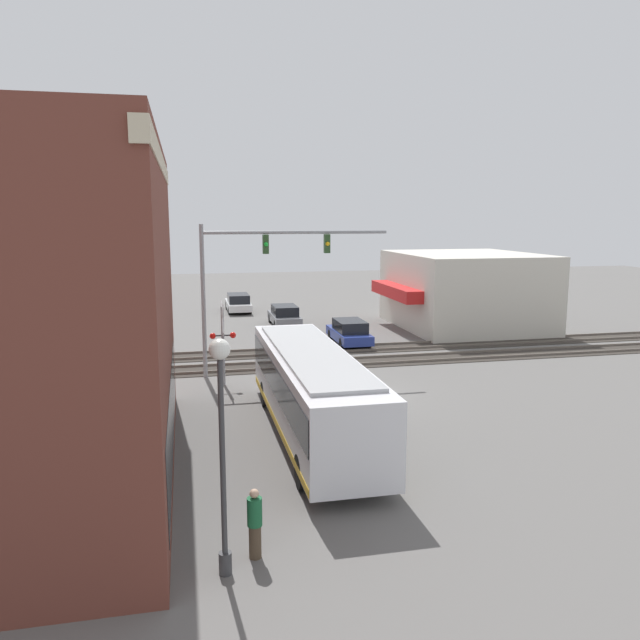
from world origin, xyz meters
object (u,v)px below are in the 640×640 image
Objects in this scene: streetlamp at (222,438)px; pedestrian_near_bus at (336,373)px; crossing_signal at (223,336)px; parked_car_grey at (284,316)px; parked_car_white at (238,303)px; parked_car_blue at (349,333)px; city_bus at (312,389)px; pedestrian_by_lamp at (255,523)px.

streetlamp reaches higher than pedestrian_near_bus.
crossing_signal is 0.86× the size of parked_car_grey.
crossing_signal is at bearing 173.35° from parked_car_white.
streetlamp is 1.12× the size of parked_car_blue.
city_bus is at bearing 156.73° from pedestrian_near_bus.
parked_car_grey is 0.92× the size of parked_car_white.
parked_car_grey is at bearing -160.33° from parked_car_white.
city_bus is 2.32× the size of streetlamp.
parked_car_grey is 30.21m from pedestrian_by_lamp.
streetlamp is at bearing 156.19° from city_bus.
city_bus is 16.06m from parked_car_blue.
city_bus is at bearing -160.65° from crossing_signal.
crossing_signal is 2.32× the size of pedestrian_by_lamp.
streetlamp is 3.15× the size of pedestrian_by_lamp.
pedestrian_near_bus reaches higher than parked_car_blue.
parked_car_grey is at bearing 21.46° from parked_car_blue.
city_bus is 3.15× the size of crossing_signal.
parked_car_white is 37.10m from pedestrian_by_lamp.
crossing_signal is (7.35, 2.58, 0.62)m from city_bus.
parked_car_white is 2.64× the size of pedestrian_near_bus.
city_bus is 6.52× the size of pedestrian_near_bus.
parked_car_blue is at bearing -159.44° from parked_car_white.
crossing_signal is 15.82m from parked_car_grey.
pedestrian_by_lamp reaches higher than parked_car_blue.
streetlamp is at bearing 174.61° from parked_car_white.
parked_car_white is (22.14, -2.58, -1.62)m from crossing_signal.
pedestrian_by_lamp is at bearing 179.00° from crossing_signal.
pedestrian_near_bus is (4.83, -2.08, -0.73)m from city_bus.
crossing_signal reaches higher than pedestrian_near_bus.
parked_car_blue is at bearing -17.95° from pedestrian_near_bus.
city_bus reaches higher than parked_car_white.
pedestrian_near_bus is at bearing -175.18° from parked_car_white.
crossing_signal reaches higher than parked_car_grey.
streetlamp is 37.75m from parked_car_white.
parked_car_grey is (30.23, -6.14, -2.40)m from streetlamp.
parked_car_white is at bearing -5.39° from streetlamp.
streetlamp is at bearing 176.42° from crossing_signal.
parked_car_blue is at bearing -20.04° from pedestrian_by_lamp.
pedestrian_near_bus is at bearing -118.37° from crossing_signal.
parked_car_grey is (14.86, -5.18, -1.62)m from crossing_signal.
city_bus is 29.50m from parked_car_white.
parked_car_white is (29.48, 0.00, -1.00)m from city_bus.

